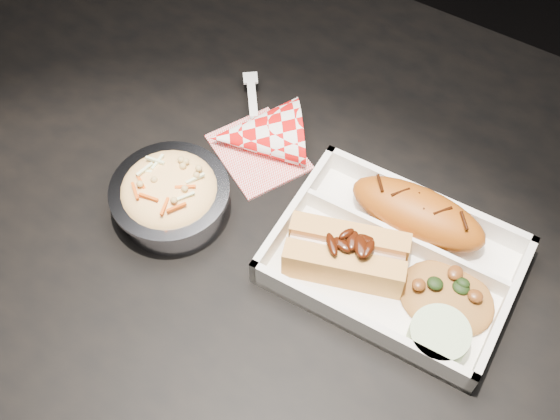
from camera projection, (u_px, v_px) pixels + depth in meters
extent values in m
cube|color=black|center=(325.00, 238.00, 0.80)|extent=(1.20, 0.80, 0.03)
cylinder|color=black|center=(165.00, 86.00, 1.43)|extent=(0.05, 0.05, 0.72)
cube|color=white|center=(392.00, 267.00, 0.76)|extent=(0.25, 0.19, 0.01)
cube|color=white|center=(426.00, 202.00, 0.78)|extent=(0.25, 0.02, 0.04)
cube|color=white|center=(358.00, 325.00, 0.70)|extent=(0.25, 0.02, 0.04)
cube|color=white|center=(294.00, 213.00, 0.78)|extent=(0.01, 0.18, 0.04)
cube|color=white|center=(503.00, 312.00, 0.71)|extent=(0.01, 0.18, 0.04)
cube|color=white|center=(403.00, 243.00, 0.76)|extent=(0.23, 0.01, 0.03)
ellipsoid|color=#A24D10|center=(418.00, 213.00, 0.76)|extent=(0.16, 0.07, 0.05)
cube|color=gold|center=(343.00, 269.00, 0.73)|extent=(0.13, 0.06, 0.04)
cube|color=gold|center=(349.00, 241.00, 0.74)|extent=(0.13, 0.06, 0.04)
cylinder|color=brown|center=(347.00, 251.00, 0.73)|extent=(0.12, 0.06, 0.03)
ellipsoid|color=#AD6F32|center=(448.00, 293.00, 0.72)|extent=(0.10, 0.09, 0.03)
cylinder|color=#B4D29E|center=(438.00, 337.00, 0.69)|extent=(0.06, 0.06, 0.03)
cylinder|color=silver|center=(172.00, 201.00, 0.78)|extent=(0.12, 0.12, 0.04)
cylinder|color=silver|center=(169.00, 190.00, 0.76)|extent=(0.13, 0.13, 0.01)
ellipsoid|color=beige|center=(169.00, 190.00, 0.76)|extent=(0.11, 0.11, 0.04)
cube|color=red|center=(259.00, 152.00, 0.84)|extent=(0.14, 0.13, 0.00)
cone|color=red|center=(256.00, 135.00, 0.84)|extent=(0.15, 0.15, 0.10)
cube|color=white|center=(252.00, 99.00, 0.86)|extent=(0.04, 0.05, 0.00)
cube|color=white|center=(250.00, 78.00, 0.88)|extent=(0.03, 0.03, 0.00)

